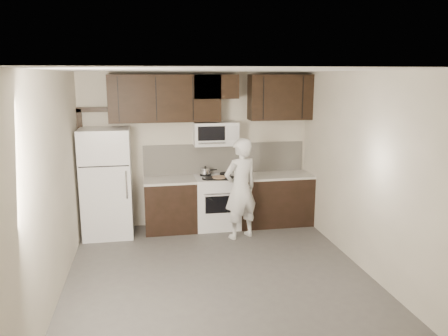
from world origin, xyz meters
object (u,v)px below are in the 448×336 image
object	(u,v)px
stove	(217,202)
refrigerator	(107,183)
microwave	(216,134)
person	(241,189)

from	to	relation	value
stove	refrigerator	distance (m)	1.90
microwave	refrigerator	xyz separation A→B (m)	(-1.85, -0.17, -0.75)
stove	microwave	bearing A→B (deg)	90.10
person	refrigerator	bearing A→B (deg)	-35.14
microwave	person	distance (m)	1.11
refrigerator	person	xyz separation A→B (m)	(2.15, -0.52, -0.07)
stove	refrigerator	size ratio (longest dim) A/B	0.52
stove	refrigerator	xyz separation A→B (m)	(-1.85, -0.05, 0.44)
stove	refrigerator	bearing A→B (deg)	-178.49
refrigerator	person	bearing A→B (deg)	-13.66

